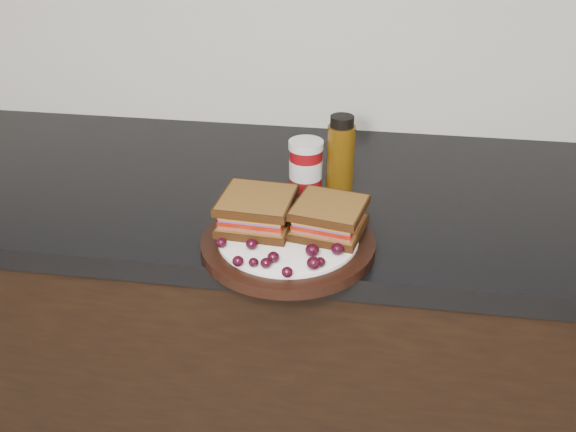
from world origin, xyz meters
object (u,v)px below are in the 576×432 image
(sandwich_left, at_px, (257,211))
(plate, at_px, (288,244))
(condiment_jar, at_px, (306,165))
(oil_bottle, at_px, (341,153))

(sandwich_left, bearing_deg, plate, -21.47)
(plate, xyz_separation_m, sandwich_left, (-0.05, 0.03, 0.04))
(sandwich_left, xyz_separation_m, condiment_jar, (0.06, 0.19, -0.00))
(plate, height_order, condiment_jar, condiment_jar)
(sandwich_left, height_order, oil_bottle, oil_bottle)
(plate, distance_m, condiment_jar, 0.22)
(plate, height_order, sandwich_left, sandwich_left)
(plate, relative_size, sandwich_left, 2.41)
(sandwich_left, xyz_separation_m, oil_bottle, (0.12, 0.20, 0.02))
(sandwich_left, relative_size, oil_bottle, 0.80)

